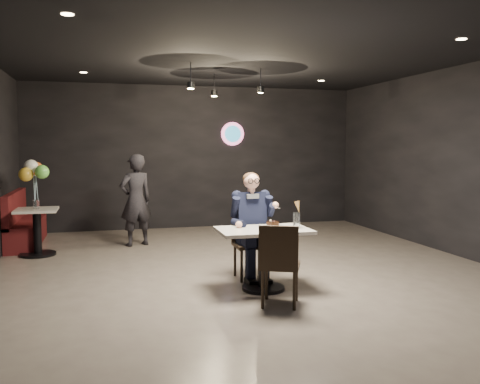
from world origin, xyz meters
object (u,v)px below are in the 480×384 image
object	(u,v)px
seated_man	(251,224)
booth_bench	(26,218)
chair_far	(251,244)
side_table	(37,231)
sundae_glass	(296,220)
passerby	(136,200)
balloon_vase	(36,204)
chair_near	(280,264)
main_table	(263,259)

from	to	relation	value
seated_man	booth_bench	distance (m)	4.55
chair_far	side_table	xyz separation A→B (m)	(-2.89, 2.23, -0.06)
chair_far	sundae_glass	world-z (taller)	sundae_glass
seated_man	chair_far	bearing A→B (deg)	-135.00
seated_man	passerby	xyz separation A→B (m)	(-1.32, 2.64, 0.08)
chair_far	seated_man	size ratio (longest dim) A/B	0.64
booth_bench	balloon_vase	size ratio (longest dim) A/B	12.89
chair_far	chair_near	xyz separation A→B (m)	(0.00, -1.16, 0.00)
seated_man	sundae_glass	bearing A→B (deg)	-56.10
sundae_glass	side_table	distance (m)	4.37
chair_near	main_table	bearing A→B (deg)	114.83
seated_man	booth_bench	bearing A→B (deg)	134.73
side_table	passerby	bearing A→B (deg)	14.77
seated_man	chair_near	bearing A→B (deg)	-90.00
main_table	chair_near	bearing A→B (deg)	-90.00
main_table	balloon_vase	world-z (taller)	balloon_vase
seated_man	sundae_glass	size ratio (longest dim) A/B	7.76
main_table	side_table	world-z (taller)	side_table
main_table	balloon_vase	size ratio (longest dim) A/B	7.52
sundae_glass	booth_bench	distance (m)	5.27
passerby	chair_far	bearing A→B (deg)	96.26
booth_bench	balloon_vase	distance (m)	1.10
seated_man	side_table	world-z (taller)	seated_man
booth_bench	sundae_glass	bearing A→B (deg)	-46.76
booth_bench	balloon_vase	xyz separation A→B (m)	(0.30, -1.00, 0.35)
side_table	passerby	distance (m)	1.68
chair_near	side_table	size ratio (longest dim) A/B	1.16
chair_far	balloon_vase	distance (m)	3.67
booth_bench	side_table	size ratio (longest dim) A/B	2.38
sundae_glass	booth_bench	bearing A→B (deg)	133.24
main_table	chair_far	distance (m)	0.56
booth_bench	passerby	distance (m)	1.99
main_table	chair_far	bearing A→B (deg)	90.00
chair_far	side_table	size ratio (longest dim) A/B	1.16
chair_near	booth_bench	xyz separation A→B (m)	(-3.19, 4.38, 0.01)
side_table	sundae_glass	bearing A→B (deg)	-40.59
balloon_vase	main_table	bearing A→B (deg)	-43.79
sundae_glass	balloon_vase	size ratio (longest dim) A/B	1.27
booth_bench	side_table	bearing A→B (deg)	-73.30
main_table	sundae_glass	bearing A→B (deg)	-7.22
chair_far	chair_near	size ratio (longest dim) A/B	1.00
chair_far	balloon_vase	size ratio (longest dim) A/B	6.29
main_table	seated_man	xyz separation A→B (m)	(0.00, 0.55, 0.34)
main_table	side_table	xyz separation A→B (m)	(-2.89, 2.78, 0.02)
main_table	chair_far	xyz separation A→B (m)	(0.00, 0.55, 0.09)
main_table	passerby	distance (m)	3.48
side_table	passerby	xyz separation A→B (m)	(1.57, 0.41, 0.40)
balloon_vase	passerby	xyz separation A→B (m)	(1.57, 0.41, -0.02)
chair_near	sundae_glass	distance (m)	0.79
chair_near	booth_bench	world-z (taller)	booth_bench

